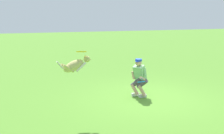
% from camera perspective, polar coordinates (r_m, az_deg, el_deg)
% --- Properties ---
extents(ground_plane, '(60.00, 60.00, 0.00)m').
position_cam_1_polar(ground_plane, '(9.73, 7.31, -6.17)').
color(ground_plane, '#50862A').
extents(person, '(0.56, 0.71, 1.29)m').
position_cam_1_polar(person, '(9.75, 5.34, -1.85)').
color(person, silver).
rests_on(person, ground_plane).
extents(dog, '(0.96, 0.41, 0.46)m').
position_cam_1_polar(dog, '(7.45, -7.15, 0.35)').
color(dog, tan).
extents(frisbee_flying, '(0.38, 0.38, 0.08)m').
position_cam_1_polar(frisbee_flying, '(7.52, -6.00, 2.99)').
color(frisbee_flying, yellow).
extents(frisbee_held, '(0.28, 0.28, 0.09)m').
position_cam_1_polar(frisbee_held, '(9.40, 5.71, -2.89)').
color(frisbee_held, '#1C95E2').
rests_on(frisbee_held, person).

